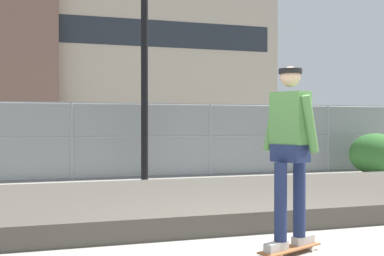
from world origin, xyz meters
TOP-DOWN VIEW (x-y plane):
  - ground_plane at (0.00, 0.00)m, footprint 120.00×120.00m
  - gravel_berm at (0.00, 2.78)m, footprint 17.02×3.75m
  - skateboard at (0.02, -0.00)m, footprint 0.81×0.50m
  - skater at (0.02, -0.00)m, footprint 0.70×0.62m
  - chain_fence at (0.00, 7.35)m, footprint 17.44×0.06m
  - office_block at (6.09, 45.27)m, footprint 28.95×10.06m
  - shrub_left at (5.98, 6.34)m, footprint 1.40×1.15m

SIDE VIEW (x-z plane):
  - ground_plane at x=0.00m, z-range 0.00..0.00m
  - skateboard at x=0.02m, z-range 0.02..0.09m
  - gravel_berm at x=0.00m, z-range 0.00..0.27m
  - shrub_left at x=5.98m, z-range 0.00..1.09m
  - chain_fence at x=0.00m, z-range 0.01..1.86m
  - skater at x=0.02m, z-range 0.21..2.08m
  - office_block at x=6.09m, z-range 0.00..15.72m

